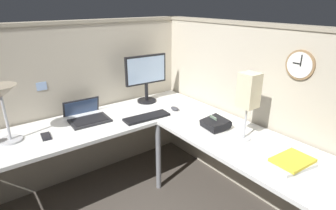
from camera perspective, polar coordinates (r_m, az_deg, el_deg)
ground_plane at (r=2.70m, az=-2.79°, el=-19.47°), size 6.80×6.80×0.00m
cubicle_wall_back at (r=2.87m, az=-19.09°, el=0.21°), size 2.57×0.12×1.58m
cubicle_wall_right at (r=2.65m, az=16.00°, el=-1.07°), size 0.12×2.37×1.58m
desk at (r=2.24m, az=-5.50°, el=-9.11°), size 2.35×2.15×0.73m
monitor at (r=2.88m, az=-4.56°, el=6.21°), size 0.46×0.20×0.50m
laptop at (r=2.65m, az=-16.60°, el=-2.09°), size 0.36×0.40×0.22m
keyboard at (r=2.54m, az=-4.41°, el=-2.51°), size 0.44×0.17×0.02m
computer_mouse at (r=2.72m, az=1.41°, el=-0.74°), size 0.06×0.10×0.03m
desk_lamp_dome at (r=2.34m, az=-31.31°, el=1.52°), size 0.24×0.24×0.44m
cell_phone at (r=2.41m, az=-23.95°, el=-5.95°), size 0.08×0.15×0.01m
office_phone at (r=2.37m, az=9.85°, el=-3.92°), size 0.22×0.23×0.11m
book_stack at (r=2.02m, az=24.07°, el=-10.71°), size 0.31×0.26×0.04m
desk_lamp_paper at (r=2.11m, az=16.37°, el=2.52°), size 0.13×0.13×0.53m
wall_clock at (r=2.23m, az=25.74°, el=7.50°), size 0.04×0.22×0.22m
pinned_note_leftmost at (r=2.68m, az=-24.71°, el=3.54°), size 0.09×0.00×0.07m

